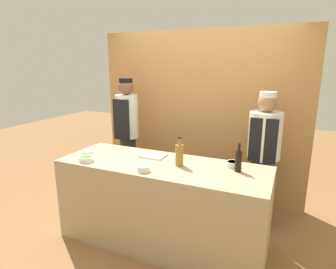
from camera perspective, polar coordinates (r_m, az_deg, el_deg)
ground_plane at (r=3.40m, az=-1.17°, el=-20.74°), size 14.00×14.00×0.00m
cabinet_wall at (r=4.06m, az=6.51°, el=3.42°), size 2.94×0.18×2.40m
counter at (r=3.16m, az=-1.22°, el=-13.83°), size 2.23×0.79×0.92m
sauce_bowl_green at (r=3.15m, az=-16.27°, el=-4.78°), size 0.15×0.15×0.05m
sauce_bowl_yellow at (r=2.95m, az=13.01°, el=-5.83°), size 0.14×0.14×0.05m
sauce_bowl_red at (r=3.34m, az=-16.00°, el=-3.64°), size 0.12×0.12×0.06m
sauce_bowl_orange at (r=2.76m, az=-5.08°, el=-6.85°), size 0.12×0.12×0.06m
cutting_board at (r=3.20m, az=-3.10°, el=-4.30°), size 0.28×0.20×0.02m
bottle_soy at (r=2.81m, az=14.12°, el=-5.13°), size 0.06×0.06×0.29m
bottle_vinegar at (r=2.88m, az=2.33°, el=-4.08°), size 0.08×0.08×0.31m
chef_left at (r=4.08m, az=-8.22°, el=0.22°), size 0.31×0.31×1.76m
chef_right at (r=3.51m, az=18.73°, el=-4.17°), size 0.38×0.38×1.64m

